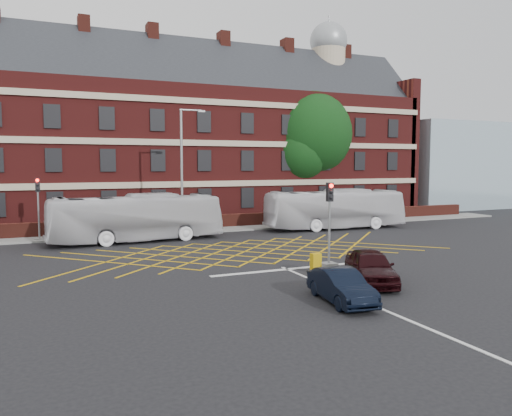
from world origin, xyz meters
name	(u,v)px	position (x,y,z in m)	size (l,w,h in m)	color
ground	(258,257)	(0.00, 0.00, 0.00)	(120.00, 120.00, 0.00)	black
victorian_building	(167,136)	(0.25, 22.00, 7.84)	(51.00, 12.17, 20.40)	#551616
boundary_wall	(192,223)	(0.00, 13.00, 0.55)	(56.00, 0.50, 1.10)	#531E16
far_pavement	(196,230)	(0.00, 12.00, 0.06)	(60.00, 3.00, 0.12)	slate
glass_block	(445,166)	(34.00, 21.00, 5.00)	(14.00, 10.00, 10.00)	#99B2BF
box_junction_hatching	(245,251)	(0.00, 2.00, 0.01)	(11.50, 0.12, 0.02)	#CC990C
stop_line	(287,269)	(0.00, -3.50, 0.01)	(8.00, 0.30, 0.02)	silver
centre_line	(366,302)	(0.00, -10.00, 0.01)	(0.15, 14.00, 0.02)	silver
bus_left	(136,218)	(-5.18, 8.52, 1.60)	(2.69, 11.50, 3.20)	silver
bus_right	(335,209)	(10.64, 8.80, 1.60)	(2.68, 11.47, 3.19)	silver
car_navy	(341,286)	(-0.83, -9.58, 0.62)	(1.32, 3.78, 1.24)	black
car_maroon	(371,267)	(2.01, -7.55, 0.74)	(1.75, 4.36, 1.49)	black
deciduous_tree	(308,140)	(13.43, 18.12, 7.57)	(8.51, 8.50, 12.42)	black
traffic_light_near	(329,232)	(2.26, -3.76, 1.76)	(0.70, 0.70, 4.27)	slate
traffic_light_far	(39,215)	(-11.19, 11.40, 1.76)	(0.70, 0.70, 4.27)	slate
street_lamp	(183,193)	(-1.69, 9.51, 3.14)	(2.25, 1.00, 9.08)	slate
utility_cabinet	(316,263)	(0.92, -4.71, 0.47)	(0.46, 0.36, 0.94)	#C69B0B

